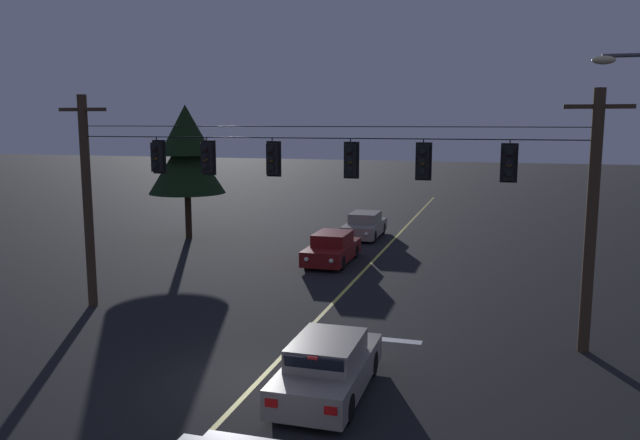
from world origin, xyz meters
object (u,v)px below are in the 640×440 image
(traffic_light_right_inner, at_px, (350,160))
(car_oncoming_trailing, at_px, (365,226))
(car_oncoming_lead, at_px, (332,249))
(tree_verge_near, at_px, (186,154))
(traffic_light_far_right, at_px, (509,163))
(traffic_light_centre, at_px, (272,159))
(traffic_light_left_inner, at_px, (207,158))
(car_waiting_near_lane, at_px, (328,367))
(traffic_light_rightmost, at_px, (423,162))
(traffic_light_leftmost, at_px, (157,157))

(traffic_light_right_inner, bearing_deg, car_oncoming_trailing, 100.51)
(car_oncoming_lead, distance_m, tree_verge_near, 10.83)
(traffic_light_far_right, relative_size, car_oncoming_lead, 0.28)
(tree_verge_near, bearing_deg, traffic_light_centre, -52.70)
(traffic_light_left_inner, distance_m, car_waiting_near_lane, 8.53)
(traffic_light_rightmost, height_order, car_oncoming_trailing, traffic_light_rightmost)
(traffic_light_right_inner, xyz_separation_m, traffic_light_rightmost, (2.18, 0.00, 0.00))
(traffic_light_leftmost, height_order, car_oncoming_trailing, traffic_light_leftmost)
(traffic_light_right_inner, bearing_deg, car_waiting_near_lane, -82.54)
(traffic_light_centre, bearing_deg, traffic_light_leftmost, 180.00)
(traffic_light_far_right, height_order, car_oncoming_lead, traffic_light_far_right)
(car_waiting_near_lane, distance_m, car_oncoming_trailing, 20.95)
(traffic_light_right_inner, bearing_deg, traffic_light_rightmost, 0.00)
(car_waiting_near_lane, height_order, tree_verge_near, tree_verge_near)
(traffic_light_centre, distance_m, car_oncoming_lead, 10.27)
(traffic_light_right_inner, distance_m, traffic_light_rightmost, 2.18)
(traffic_light_leftmost, relative_size, tree_verge_near, 0.17)
(car_oncoming_lead, xyz_separation_m, car_oncoming_trailing, (0.07, 6.79, 0.00))
(car_oncoming_trailing, bearing_deg, car_waiting_near_lane, -80.18)
(car_oncoming_lead, bearing_deg, traffic_light_right_inner, -71.68)
(traffic_light_far_right, bearing_deg, traffic_light_rightmost, 180.00)
(traffic_light_left_inner, relative_size, car_oncoming_lead, 0.28)
(traffic_light_right_inner, distance_m, traffic_light_far_right, 4.59)
(traffic_light_leftmost, bearing_deg, car_waiting_near_lane, -33.33)
(traffic_light_far_right, bearing_deg, traffic_light_right_inner, 180.00)
(traffic_light_centre, bearing_deg, car_waiting_near_lane, -56.50)
(car_oncoming_lead, bearing_deg, traffic_light_far_right, -50.18)
(traffic_light_right_inner, xyz_separation_m, car_oncoming_lead, (-3.03, 9.14, -4.66))
(traffic_light_leftmost, height_order, traffic_light_left_inner, same)
(traffic_light_left_inner, distance_m, traffic_light_rightmost, 6.92)
(car_oncoming_lead, height_order, tree_verge_near, tree_verge_near)
(traffic_light_left_inner, relative_size, traffic_light_right_inner, 1.00)
(car_oncoming_lead, relative_size, tree_verge_near, 0.60)
(traffic_light_left_inner, xyz_separation_m, traffic_light_rightmost, (6.92, 0.00, 0.00))
(traffic_light_leftmost, distance_m, traffic_light_right_inner, 6.55)
(traffic_light_right_inner, height_order, car_oncoming_trailing, traffic_light_right_inner)
(traffic_light_left_inner, distance_m, tree_verge_near, 14.99)
(car_oncoming_lead, distance_m, car_oncoming_trailing, 6.79)
(traffic_light_left_inner, height_order, traffic_light_centre, same)
(traffic_light_leftmost, xyz_separation_m, traffic_light_right_inner, (6.55, 0.00, 0.00))
(traffic_light_rightmost, relative_size, car_waiting_near_lane, 0.28)
(traffic_light_far_right, bearing_deg, traffic_light_centre, 180.00)
(traffic_light_right_inner, height_order, traffic_light_rightmost, same)
(traffic_light_centre, height_order, car_oncoming_trailing, traffic_light_centre)
(traffic_light_right_inner, height_order, traffic_light_far_right, same)
(traffic_light_centre, bearing_deg, car_oncoming_trailing, 91.62)
(traffic_light_leftmost, distance_m, car_waiting_near_lane, 9.77)
(traffic_light_leftmost, relative_size, car_oncoming_trailing, 0.28)
(traffic_light_leftmost, distance_m, car_oncoming_lead, 10.85)
(traffic_light_left_inner, height_order, tree_verge_near, tree_verge_near)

